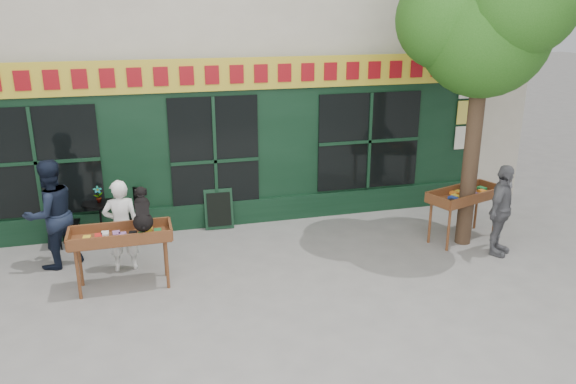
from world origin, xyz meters
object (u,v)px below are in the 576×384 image
woman (122,226)px  dog (142,209)px  book_cart_right (465,198)px  man_right (501,210)px  bistro_table (100,214)px  man_left (51,214)px  book_cart_center (121,238)px

woman → dog: bearing=116.2°
book_cart_right → man_right: size_ratio=0.99×
woman → bistro_table: size_ratio=2.06×
man_left → dog: bearing=108.6°
book_cart_right → man_left: man_left is taller
dog → book_cart_right: (5.79, 0.37, -0.47)m
book_cart_right → bistro_table: book_cart_right is taller
book_cart_right → dog: bearing=165.2°
man_right → bistro_table: 7.22m
book_cart_center → bistro_table: 2.07m
book_cart_center → woman: size_ratio=0.96×
woman → man_left: (-1.12, 0.45, 0.14)m
dog → man_left: (-1.47, 1.15, -0.36)m
woman → man_left: man_left is taller
book_cart_right → bistro_table: bearing=147.1°
woman → man_left: bearing=-22.5°
book_cart_center → man_right: man_right is taller
book_cart_center → book_cart_right: (6.14, 0.32, 0.00)m
woman → book_cart_right: size_ratio=0.97×
book_cart_center → woman: woman is taller
book_cart_center → man_left: 1.57m
book_cart_center → bistro_table: size_ratio=1.98×
bistro_table → book_cart_right: bearing=-14.4°
man_left → book_cart_center: bearing=102.1°
dog → man_right: size_ratio=0.37×
man_right → bistro_table: bearing=121.8°
dog → book_cart_right: dog is taller
woman → man_right: man_right is taller
dog → woman: 0.93m
man_right → dog: bearing=137.9°
book_cart_center → man_right: size_ratio=0.92×
woman → book_cart_center: bearing=89.7°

